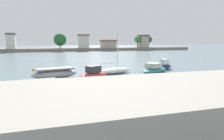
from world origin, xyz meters
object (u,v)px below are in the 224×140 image
object	(u,v)px
moored_boat_3	(115,71)
mooring_buoy_3	(33,69)
mooring_buoy_2	(147,69)
moored_boat_5	(163,66)
moored_boat_2	(93,75)
moored_boat_4	(154,69)
moored_boat_0	(39,84)
moored_boat_1	(55,74)
mooring_buoy_0	(213,69)
mooring_buoy_1	(0,83)

from	to	relation	value
moored_boat_3	mooring_buoy_3	bearing A→B (deg)	132.84
moored_boat_3	mooring_buoy_2	bearing A→B (deg)	1.15
moored_boat_3	moored_boat_5	world-z (taller)	moored_boat_3
moored_boat_2	mooring_buoy_2	size ratio (longest dim) A/B	17.86
moored_boat_4	moored_boat_0	bearing A→B (deg)	167.73
moored_boat_1	mooring_buoy_3	distance (m)	8.09
moored_boat_4	mooring_buoy_0	xyz separation A→B (m)	(9.73, -0.27, -0.40)
moored_boat_5	mooring_buoy_3	size ratio (longest dim) A/B	10.46
moored_boat_0	moored_boat_3	size ratio (longest dim) A/B	0.68
mooring_buoy_3	moored_boat_4	bearing A→B (deg)	-23.90
moored_boat_3	mooring_buoy_2	distance (m)	6.16
moored_boat_1	mooring_buoy_2	bearing A→B (deg)	0.60
moored_boat_3	mooring_buoy_1	distance (m)	13.90
moored_boat_5	moored_boat_2	bearing A→B (deg)	176.81
moored_boat_1	mooring_buoy_2	world-z (taller)	moored_boat_1
moored_boat_0	mooring_buoy_1	xyz separation A→B (m)	(-3.86, 2.85, -0.24)
moored_boat_4	mooring_buoy_1	xyz separation A→B (m)	(-18.81, -2.30, -0.37)
moored_boat_0	moored_boat_3	world-z (taller)	moored_boat_3
mooring_buoy_0	mooring_buoy_1	size ratio (longest dim) A/B	0.84
moored_boat_4	mooring_buoy_3	size ratio (longest dim) A/B	12.83
moored_boat_2	moored_boat_5	xyz separation A→B (m)	(12.56, 5.71, -0.06)
moored_boat_4	mooring_buoy_0	bearing A→B (deg)	-32.88
moored_boat_1	mooring_buoy_1	distance (m)	5.80
moored_boat_1	mooring_buoy_1	size ratio (longest dim) A/B	17.19
moored_boat_2	moored_boat_5	size ratio (longest dim) A/B	0.96
mooring_buoy_1	moored_boat_4	bearing A→B (deg)	6.98
moored_boat_0	mooring_buoy_0	bearing A→B (deg)	5.06
moored_boat_1	moored_boat_2	bearing A→B (deg)	-39.29
mooring_buoy_0	mooring_buoy_3	bearing A→B (deg)	163.96
moored_boat_1	mooring_buoy_0	xyz separation A→B (m)	(23.09, 0.08, -0.47)
moored_boat_0	mooring_buoy_1	distance (m)	4.80
moored_boat_0	moored_boat_1	size ratio (longest dim) A/B	0.69
moored_boat_0	moored_boat_1	world-z (taller)	moored_boat_1
moored_boat_2	moored_boat_5	world-z (taller)	moored_boat_2
mooring_buoy_2	mooring_buoy_3	size ratio (longest dim) A/B	0.56
moored_boat_3	mooring_buoy_3	distance (m)	12.46
moored_boat_1	moored_boat_0	bearing A→B (deg)	-122.12
mooring_buoy_1	mooring_buoy_3	xyz separation A→B (m)	(2.57, 9.49, 0.05)
moored_boat_3	mooring_buoy_1	world-z (taller)	moored_boat_3
moored_boat_3	mooring_buoy_3	size ratio (longest dim) A/B	13.53
moored_boat_0	moored_boat_1	distance (m)	5.05
moored_boat_4	mooring_buoy_1	size ratio (longest dim) A/B	16.66
mooring_buoy_2	mooring_buoy_3	bearing A→B (deg)	166.49
moored_boat_3	moored_boat_0	bearing A→B (deg)	-164.88
mooring_buoy_1	mooring_buoy_2	world-z (taller)	mooring_buoy_1
mooring_buoy_0	mooring_buoy_1	world-z (taller)	mooring_buoy_1
mooring_buoy_0	mooring_buoy_3	distance (m)	27.02
moored_boat_5	mooring_buoy_2	distance (m)	2.97
moored_boat_3	moored_boat_5	size ratio (longest dim) A/B	1.29
moored_boat_0	moored_boat_4	size ratio (longest dim) A/B	0.71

